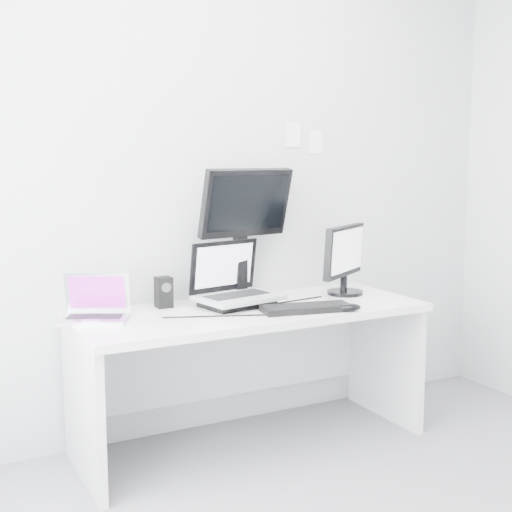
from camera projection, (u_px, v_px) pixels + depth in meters
back_wall at (221, 184)px, 3.74m from camera, size 3.60×0.00×3.60m
desk at (251, 377)px, 3.57m from camera, size 1.80×0.70×0.73m
macbook at (94, 297)px, 3.22m from camera, size 0.38×0.34×0.23m
speaker at (164, 292)px, 3.53m from camera, size 0.09×0.09×0.16m
dell_laptop at (239, 274)px, 3.54m from camera, size 0.46×0.39×0.34m
rear_monitor at (244, 233)px, 3.68m from camera, size 0.56×0.28×0.73m
samsung_monitor at (346, 259)px, 3.85m from camera, size 0.48×0.40×0.40m
keyboard at (307, 308)px, 3.45m from camera, size 0.47×0.24×0.03m
mouse at (349, 307)px, 3.45m from camera, size 0.14×0.11×0.04m
wall_note_0 at (293, 135)px, 3.91m from camera, size 0.10×0.00×0.14m
wall_note_1 at (316, 142)px, 3.98m from camera, size 0.09×0.00×0.13m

